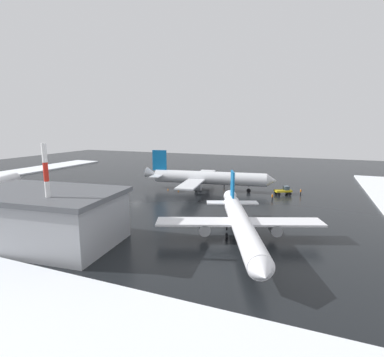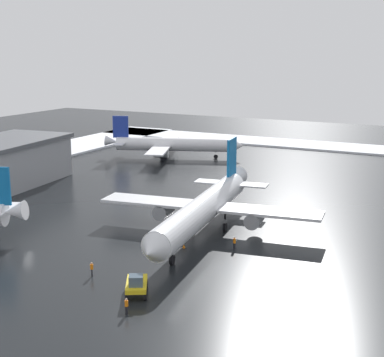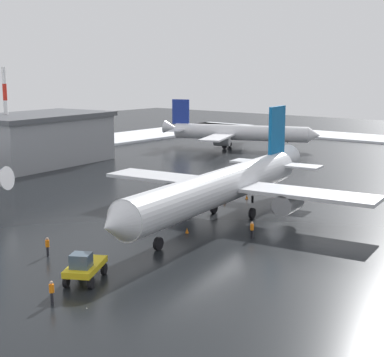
% 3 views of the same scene
% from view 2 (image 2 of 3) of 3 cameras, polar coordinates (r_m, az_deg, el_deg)
% --- Properties ---
extents(ground_plane, '(240.00, 240.00, 0.00)m').
position_cam_2_polar(ground_plane, '(103.77, -1.86, -1.99)').
color(ground_plane, black).
extents(snow_bank_left, '(14.00, 116.00, 0.51)m').
position_cam_2_polar(snow_bank_left, '(164.40, 9.48, 3.36)').
color(snow_bank_left, white).
rests_on(snow_bank_left, ground_plane).
extents(airplane_distant_tail, '(39.64, 33.03, 11.78)m').
position_cam_2_polar(airplane_distant_tail, '(83.16, 1.17, -2.89)').
color(airplane_distant_tail, silver).
rests_on(airplane_distant_tail, ground_plane).
extents(airplane_far_rear, '(27.46, 32.48, 10.02)m').
position_cam_2_polar(airplane_far_rear, '(141.93, -2.00, 3.33)').
color(airplane_far_rear, white).
rests_on(airplane_far_rear, ground_plane).
extents(pushback_tug, '(5.09, 4.18, 2.50)m').
position_cam_2_polar(pushback_tug, '(64.36, -5.41, -10.13)').
color(pushback_tug, gold).
rests_on(pushback_tug, ground_plane).
extents(ground_crew_beside_wing, '(0.36, 0.36, 1.71)m').
position_cam_2_polar(ground_crew_beside_wing, '(78.16, 4.13, -6.19)').
color(ground_crew_beside_wing, black).
rests_on(ground_crew_beside_wing, ground_plane).
extents(ground_crew_near_tug, '(0.36, 0.36, 1.71)m').
position_cam_2_polar(ground_crew_near_tug, '(60.30, -6.38, -12.10)').
color(ground_crew_near_tug, black).
rests_on(ground_crew_near_tug, ground_plane).
extents(ground_crew_by_nose_gear, '(0.36, 0.36, 1.71)m').
position_cam_2_polar(ground_crew_by_nose_gear, '(70.17, -9.70, -8.57)').
color(ground_crew_by_nose_gear, black).
rests_on(ground_crew_by_nose_gear, ground_plane).
extents(cargo_hangar, '(26.46, 17.59, 8.80)m').
position_cam_2_polar(cargo_hangar, '(119.78, -17.51, 1.58)').
color(cargo_hangar, gray).
rests_on(cargo_hangar, ground_plane).
extents(traffic_cone_near_nose, '(0.36, 0.36, 0.55)m').
position_cam_2_polar(traffic_cone_near_nose, '(95.08, 1.82, -3.17)').
color(traffic_cone_near_nose, orange).
rests_on(traffic_cone_near_nose, ground_plane).
extents(traffic_cone_mid_line, '(0.36, 0.36, 0.55)m').
position_cam_2_polar(traffic_cone_mid_line, '(78.70, -0.80, -6.56)').
color(traffic_cone_mid_line, orange).
rests_on(traffic_cone_mid_line, ground_plane).
extents(traffic_cone_wingtip_side, '(0.36, 0.36, 0.55)m').
position_cam_2_polar(traffic_cone_wingtip_side, '(92.18, 0.37, -3.68)').
color(traffic_cone_wingtip_side, orange).
rests_on(traffic_cone_wingtip_side, ground_plane).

